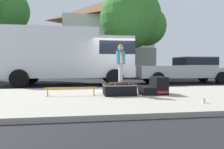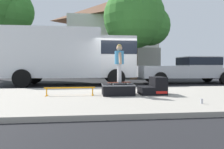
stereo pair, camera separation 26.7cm
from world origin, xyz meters
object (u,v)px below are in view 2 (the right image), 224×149
soda_can (202,101)px  street_tree_neighbour (138,20)px  skater_kid (119,60)px  skate_box (118,89)px  grind_rail (70,89)px  pickup_truck_silver (189,69)px  skateboard (119,83)px  box_truck (72,54)px  kicker_ramp (154,87)px

soda_can → street_tree_neighbour: size_ratio=0.02×
skater_kid → street_tree_neighbour: size_ratio=0.18×
skate_box → soda_can: bearing=-43.3°
grind_rail → street_tree_neighbour: street_tree_neighbour is taller
pickup_truck_silver → street_tree_neighbour: (-2.30, 3.81, 3.70)m
skateboard → soda_can: bearing=-43.5°
skateboard → skate_box: bearing=146.2°
skate_box → skateboard: skateboard is taller
skater_kid → street_tree_neighbour: (2.74, 9.01, 3.32)m
skateboard → street_tree_neighbour: street_tree_neighbour is taller
box_truck → kicker_ramp: bearing=-58.2°
grind_rail → skater_kid: (1.61, -0.05, 0.94)m
grind_rail → skateboard: (1.61, -0.05, 0.20)m
pickup_truck_silver → kicker_ramp: bearing=-126.6°
grind_rail → soda_can: 3.92m
soda_can → skate_box: bearing=136.7°
skateboard → pickup_truck_silver: 7.25m
skate_box → grind_rail: skate_box is taller
box_truck → skateboard: bearing=-69.2°
grind_rail → pickup_truck_silver: (6.65, 5.15, 0.57)m
pickup_truck_silver → skate_box: bearing=-134.5°
skateboard → grind_rail: bearing=178.3°
skate_box → pickup_truck_silver: size_ratio=0.18×
skate_box → box_truck: size_ratio=0.15×
kicker_ramp → soda_can: size_ratio=6.74×
skate_box → kicker_ramp: (1.24, -0.00, 0.05)m
grind_rail → box_truck: bearing=93.5°
kicker_ramp → skateboard: kicker_ramp is taller
soda_can → box_truck: size_ratio=0.02×
pickup_truck_silver → skater_kid: bearing=-134.1°
skater_kid → street_tree_neighbour: bearing=73.1°
skateboard → soda_can: size_ratio=6.39×
kicker_ramp → box_truck: (-3.11, 5.01, 1.34)m
street_tree_neighbour → box_truck: bearing=-139.5°
skate_box → kicker_ramp: kicker_ramp is taller
skate_box → skater_kid: (0.04, -0.03, 0.96)m
skate_box → kicker_ramp: bearing=-0.0°
skater_kid → pickup_truck_silver: size_ratio=0.22×
skateboard → box_truck: (-1.91, 5.04, 1.17)m
grind_rail → soda_can: (3.47, -1.81, -0.14)m
skateboard → street_tree_neighbour: size_ratio=0.11×
skateboard → kicker_ramp: bearing=1.4°
kicker_ramp → grind_rail: bearing=179.6°
pickup_truck_silver → box_truck: bearing=-178.7°
kicker_ramp → street_tree_neighbour: (1.54, 8.99, 4.23)m
skateboard → skater_kid: bearing=90.0°
skate_box → skater_kid: size_ratio=0.84×
skate_box → street_tree_neighbour: (2.78, 8.98, 4.28)m
skateboard → box_truck: size_ratio=0.12×
skateboard → street_tree_neighbour: 10.26m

